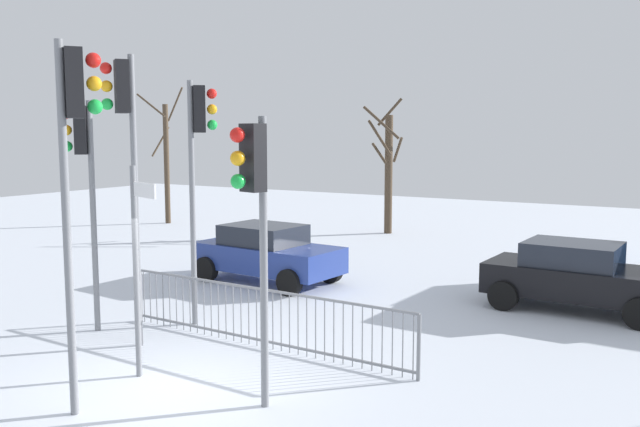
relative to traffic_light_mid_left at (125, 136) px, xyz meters
name	(u,v)px	position (x,y,z in m)	size (l,w,h in m)	color
ground_plane	(176,385)	(1.99, -1.01, -3.74)	(60.00, 60.00, 0.00)	silver
traffic_light_mid_left	(125,136)	(0.00, 0.00, 0.00)	(0.44, 0.49, 5.13)	slate
traffic_light_foreground_right	(254,197)	(3.56, -1.09, -0.80)	(0.37, 0.56, 4.02)	slate
traffic_light_foreground_left	(74,145)	(1.61, -2.38, -0.10)	(0.44, 0.50, 4.98)	slate
traffic_light_mid_right	(83,164)	(-1.42, 0.26, -0.52)	(0.47, 0.47, 4.40)	slate
traffic_light_rear_left	(199,148)	(0.09, 1.78, -0.23)	(0.46, 0.47, 4.80)	slate
direction_sign_post	(137,261)	(1.27, -1.02, -1.90)	(0.75, 0.31, 3.30)	slate
pedestrian_guard_railing	(261,317)	(1.99, 1.17, -3.19)	(6.19, 0.27, 1.07)	slate
car_black_trailing	(577,275)	(6.31, 6.71, -2.98)	(3.86, 2.04, 1.47)	black
car_blue_far	(267,252)	(-1.01, 5.56, -2.98)	(3.92, 2.17, 1.47)	navy
bare_tree_left	(388,168)	(-2.02, 14.84, -1.26)	(1.48, 1.40, 5.12)	#473828
bare_tree_centre	(166,159)	(-11.25, 12.68, -1.03)	(1.60, 1.49, 5.69)	#473828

